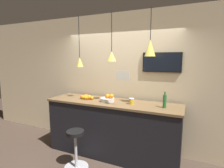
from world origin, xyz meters
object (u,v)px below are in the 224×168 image
at_px(fruit_bowl, 108,99).
at_px(juice_bottle, 165,101).
at_px(spread_jar, 131,101).
at_px(bar_stool, 76,146).
at_px(mounted_tv, 162,62).

bearing_deg(fruit_bowl, juice_bottle, 0.06).
bearing_deg(fruit_bowl, spread_jar, 0.12).
distance_m(bar_stool, spread_jar, 1.29).
relative_size(bar_stool, spread_jar, 6.26).
bearing_deg(juice_bottle, bar_stool, -155.26).
distance_m(bar_stool, fruit_bowl, 1.05).
xyz_separation_m(bar_stool, fruit_bowl, (0.32, 0.65, 0.76)).
bearing_deg(mounted_tv, fruit_bowl, -154.70).
bearing_deg(fruit_bowl, mounted_tv, 25.30).
distance_m(fruit_bowl, juice_bottle, 1.08).
height_order(bar_stool, mounted_tv, mounted_tv).
xyz_separation_m(juice_bottle, mounted_tv, (-0.14, 0.44, 0.65)).
relative_size(fruit_bowl, spread_jar, 2.45).
xyz_separation_m(juice_bottle, spread_jar, (-0.59, 0.00, -0.06)).
bearing_deg(mounted_tv, juice_bottle, -72.57).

